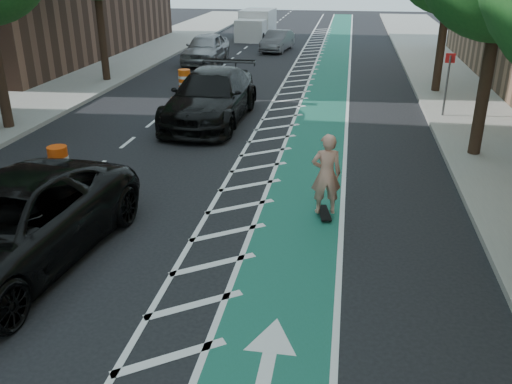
% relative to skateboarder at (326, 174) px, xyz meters
% --- Properties ---
extents(ground, '(120.00, 120.00, 0.00)m').
position_rel_skateboarder_xyz_m(ground, '(-3.57, -2.61, -1.08)').
color(ground, black).
rests_on(ground, ground).
extents(bike_lane, '(2.00, 90.00, 0.01)m').
position_rel_skateboarder_xyz_m(bike_lane, '(-0.57, 7.39, -1.08)').
color(bike_lane, '#18543C').
rests_on(bike_lane, ground).
extents(buffer_strip, '(1.40, 90.00, 0.01)m').
position_rel_skateboarder_xyz_m(buffer_strip, '(-2.07, 7.39, -1.08)').
color(buffer_strip, silver).
rests_on(buffer_strip, ground).
extents(sidewalk_right, '(5.00, 90.00, 0.15)m').
position_rel_skateboarder_xyz_m(sidewalk_right, '(5.93, 7.39, -1.01)').
color(sidewalk_right, gray).
rests_on(sidewalk_right, ground).
extents(sidewalk_left, '(5.00, 90.00, 0.15)m').
position_rel_skateboarder_xyz_m(sidewalk_left, '(-13.07, 7.39, -1.01)').
color(sidewalk_left, gray).
rests_on(sidewalk_left, ground).
extents(curb_right, '(0.12, 90.00, 0.16)m').
position_rel_skateboarder_xyz_m(curb_right, '(3.48, 7.39, -1.00)').
color(curb_right, gray).
rests_on(curb_right, ground).
extents(curb_left, '(0.12, 90.00, 0.16)m').
position_rel_skateboarder_xyz_m(curb_left, '(-10.62, 7.39, -1.00)').
color(curb_left, gray).
rests_on(curb_left, ground).
extents(sign_post, '(0.35, 0.08, 2.47)m').
position_rel_skateboarder_xyz_m(sign_post, '(4.03, 9.39, 0.27)').
color(sign_post, '#4C4C4C').
rests_on(sign_post, ground).
extents(skateboard, '(0.41, 0.88, 0.11)m').
position_rel_skateboarder_xyz_m(skateboard, '(0.00, -0.00, -0.99)').
color(skateboard, black).
rests_on(skateboard, ground).
extents(skateboarder, '(0.79, 0.60, 1.93)m').
position_rel_skateboarder_xyz_m(skateboarder, '(0.00, 0.00, 0.00)').
color(skateboarder, tan).
rests_on(skateboarder, skateboard).
extents(suv_near, '(3.47, 6.50, 1.74)m').
position_rel_skateboarder_xyz_m(suv_near, '(-5.97, -3.29, -0.21)').
color(suv_near, black).
rests_on(suv_near, ground).
extents(suv_far, '(2.75, 6.49, 1.87)m').
position_rel_skateboarder_xyz_m(suv_far, '(-4.63, 7.64, -0.15)').
color(suv_far, black).
rests_on(suv_far, ground).
extents(car_silver, '(2.11, 5.04, 1.70)m').
position_rel_skateboarder_xyz_m(car_silver, '(-7.97, 19.84, -0.23)').
color(car_silver, '#939398').
rests_on(car_silver, ground).
extents(car_grey, '(1.94, 4.17, 1.32)m').
position_rel_skateboarder_xyz_m(car_grey, '(-4.43, 25.06, -0.42)').
color(car_grey, '#56575B').
rests_on(car_grey, ground).
extents(box_truck, '(2.50, 5.17, 2.11)m').
position_rel_skateboarder_xyz_m(box_truck, '(-6.84, 30.89, -0.11)').
color(box_truck, white).
rests_on(box_truck, ground).
extents(barrel_a, '(0.68, 0.68, 0.93)m').
position_rel_skateboarder_xyz_m(barrel_a, '(-7.37, 1.23, -0.64)').
color(barrel_a, '#D9430B').
rests_on(barrel_a, ground).
extents(barrel_b, '(0.61, 0.61, 0.84)m').
position_rel_skateboarder_xyz_m(barrel_b, '(-5.96, 7.69, -0.69)').
color(barrel_b, '#D6580B').
rests_on(barrel_b, ground).
extents(barrel_c, '(0.70, 0.70, 0.96)m').
position_rel_skateboarder_xyz_m(barrel_c, '(-7.14, 12.58, -0.63)').
color(barrel_c, '#F65A0C').
rests_on(barrel_c, ground).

